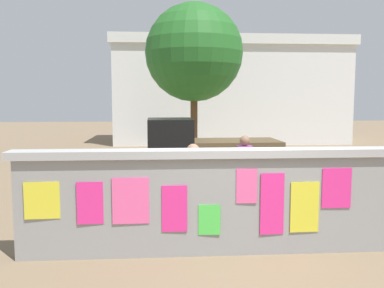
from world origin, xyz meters
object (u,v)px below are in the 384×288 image
auto_rickshaw_truck (206,153)px  person_bystander (193,180)px  person_walking (245,165)px  tree_roadside (194,53)px  motorcycle (138,193)px  bicycle_near (348,192)px

auto_rickshaw_truck → person_bystander: size_ratio=2.24×
auto_rickshaw_truck → person_walking: 2.80m
person_walking → tree_roadside: (-0.44, 8.09, 3.19)m
person_bystander → person_walking: bearing=51.8°
motorcycle → bicycle_near: bearing=3.3°
motorcycle → tree_roadside: tree_roadside is taller
motorcycle → person_walking: size_ratio=1.17×
motorcycle → bicycle_near: size_ratio=1.15×
motorcycle → person_walking: (2.25, 0.21, 0.52)m
person_walking → tree_roadside: size_ratio=0.27×
motorcycle → person_bystander: (1.04, -1.33, 0.52)m
person_walking → person_bystander: size_ratio=1.00×
person_walking → tree_roadside: tree_roadside is taller
bicycle_near → person_bystander: (-3.51, -1.59, 0.62)m
auto_rickshaw_truck → bicycle_near: auto_rickshaw_truck is taller
tree_roadside → bicycle_near: bearing=-71.2°
person_bystander → tree_roadside: tree_roadside is taller
auto_rickshaw_truck → tree_roadside: 6.27m
auto_rickshaw_truck → motorcycle: auto_rickshaw_truck is taller
person_walking → person_bystander: 1.96m
bicycle_near → person_bystander: 3.91m
auto_rickshaw_truck → tree_roadside: bearing=89.1°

